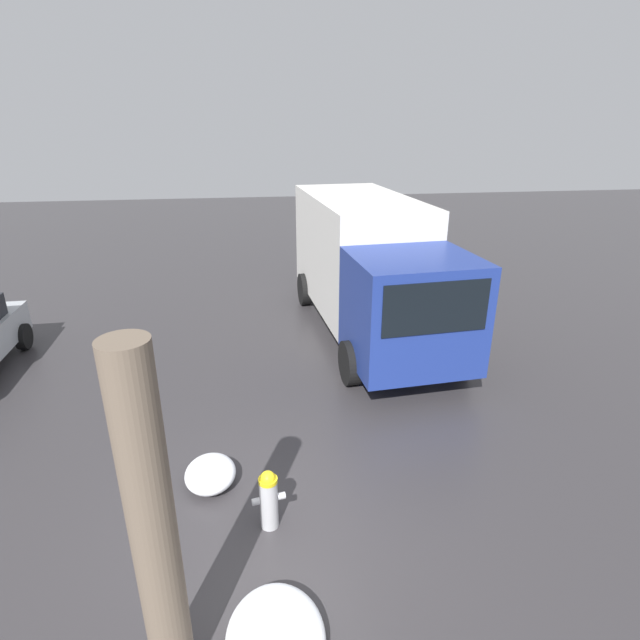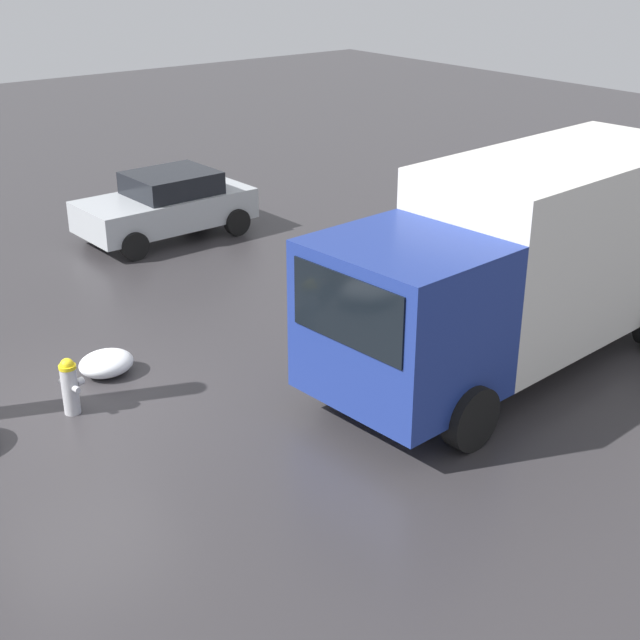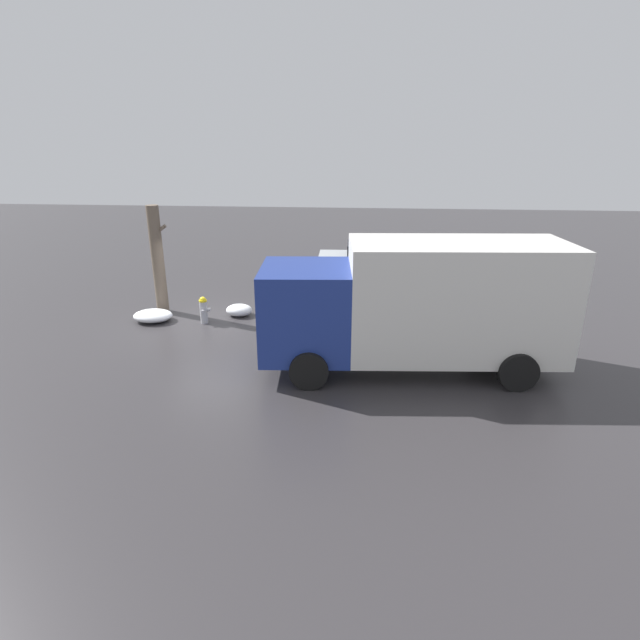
% 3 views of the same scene
% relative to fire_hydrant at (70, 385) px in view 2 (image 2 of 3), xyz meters
% --- Properties ---
extents(ground_plane, '(60.00, 60.00, 0.00)m').
position_rel_fire_hydrant_xyz_m(ground_plane, '(-0.00, -0.00, -0.44)').
color(ground_plane, '#333033').
extents(fire_hydrant, '(0.35, 0.44, 0.86)m').
position_rel_fire_hydrant_xyz_m(fire_hydrant, '(0.00, 0.00, 0.00)').
color(fire_hydrant, '#B7B7BC').
rests_on(fire_hydrant, ground_plane).
extents(delivery_truck, '(7.36, 3.03, 3.20)m').
position_rel_fire_hydrant_xyz_m(delivery_truck, '(6.28, -2.75, 1.28)').
color(delivery_truck, navy).
rests_on(delivery_truck, ground_plane).
extents(parked_car, '(3.87, 2.08, 1.45)m').
position_rel_fire_hydrant_xyz_m(parked_car, '(4.99, 6.20, 0.31)').
color(parked_car, '#ADB2B7').
rests_on(parked_car, ground_plane).
extents(snow_pile_by_hydrant, '(0.85, 0.73, 0.37)m').
position_rel_fire_hydrant_xyz_m(snow_pile_by_hydrant, '(0.91, 0.81, -0.25)').
color(snow_pile_by_hydrant, white).
rests_on(snow_pile_by_hydrant, ground_plane).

